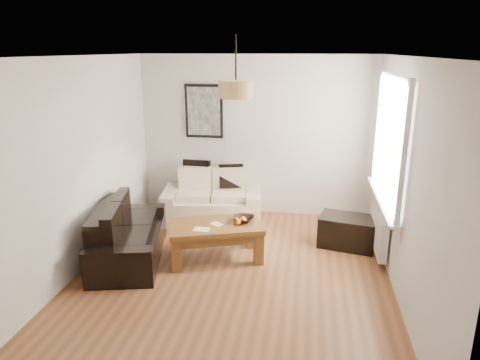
% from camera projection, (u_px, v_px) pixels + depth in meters
% --- Properties ---
extents(floor, '(4.50, 4.50, 0.00)m').
position_uv_depth(floor, '(232.00, 275.00, 5.36)').
color(floor, brown).
rests_on(floor, ground).
extents(ceiling, '(3.80, 4.50, 0.00)m').
position_uv_depth(ceiling, '(231.00, 56.00, 4.61)').
color(ceiling, white).
rests_on(ceiling, floor).
extents(wall_back, '(3.80, 0.04, 2.60)m').
position_uv_depth(wall_back, '(256.00, 137.00, 7.11)').
color(wall_back, silver).
rests_on(wall_back, floor).
extents(wall_front, '(3.80, 0.04, 2.60)m').
position_uv_depth(wall_front, '(172.00, 267.00, 2.85)').
color(wall_front, silver).
rests_on(wall_front, floor).
extents(wall_left, '(0.04, 4.50, 2.60)m').
position_uv_depth(wall_left, '(77.00, 167.00, 5.27)').
color(wall_left, silver).
rests_on(wall_left, floor).
extents(wall_right, '(0.04, 4.50, 2.60)m').
position_uv_depth(wall_right, '(405.00, 182.00, 4.70)').
color(wall_right, silver).
rests_on(wall_right, floor).
extents(window_bay, '(0.14, 1.90, 1.60)m').
position_uv_depth(window_bay, '(391.00, 140.00, 5.37)').
color(window_bay, white).
rests_on(window_bay, wall_right).
extents(radiator, '(0.10, 0.90, 0.52)m').
position_uv_depth(radiator, '(379.00, 231.00, 5.73)').
color(radiator, white).
rests_on(radiator, wall_right).
extents(poster, '(0.62, 0.04, 0.87)m').
position_uv_depth(poster, '(204.00, 111.00, 7.09)').
color(poster, black).
rests_on(poster, wall_back).
extents(pendant_shade, '(0.40, 0.40, 0.20)m').
position_uv_depth(pendant_shade, '(236.00, 89.00, 5.00)').
color(pendant_shade, tan).
rests_on(pendant_shade, ceiling).
extents(loveseat_cream, '(1.66, 1.06, 0.78)m').
position_uv_depth(loveseat_cream, '(212.00, 197.00, 7.02)').
color(loveseat_cream, beige).
rests_on(loveseat_cream, floor).
extents(sofa_leather, '(1.16, 1.79, 0.71)m').
position_uv_depth(sofa_leather, '(129.00, 233.00, 5.72)').
color(sofa_leather, black).
rests_on(sofa_leather, floor).
extents(coffee_table, '(1.35, 1.01, 0.49)m').
position_uv_depth(coffee_table, '(216.00, 241.00, 5.73)').
color(coffee_table, brown).
rests_on(coffee_table, floor).
extents(ottoman, '(0.85, 0.64, 0.43)m').
position_uv_depth(ottoman, '(347.00, 231.00, 6.11)').
color(ottoman, black).
rests_on(ottoman, floor).
extents(cushion_left, '(0.44, 0.16, 0.44)m').
position_uv_depth(cushion_left, '(196.00, 173.00, 7.15)').
color(cushion_left, black).
rests_on(cushion_left, loveseat_cream).
extents(cushion_right, '(0.41, 0.22, 0.39)m').
position_uv_depth(cushion_right, '(231.00, 176.00, 7.07)').
color(cushion_right, black).
rests_on(cushion_right, loveseat_cream).
extents(fruit_bowl, '(0.30, 0.30, 0.07)m').
position_uv_depth(fruit_bowl, '(244.00, 219.00, 5.73)').
color(fruit_bowl, black).
rests_on(fruit_bowl, coffee_table).
extents(orange_a, '(0.08, 0.08, 0.07)m').
position_uv_depth(orange_a, '(238.00, 222.00, 5.62)').
color(orange_a, '#F55514').
rests_on(orange_a, fruit_bowl).
extents(orange_b, '(0.09, 0.09, 0.08)m').
position_uv_depth(orange_b, '(243.00, 220.00, 5.70)').
color(orange_b, orange).
rests_on(orange_b, fruit_bowl).
extents(orange_c, '(0.07, 0.07, 0.06)m').
position_uv_depth(orange_c, '(236.00, 220.00, 5.70)').
color(orange_c, orange).
rests_on(orange_c, fruit_bowl).
extents(papers, '(0.21, 0.15, 0.01)m').
position_uv_depth(papers, '(202.00, 229.00, 5.48)').
color(papers, silver).
rests_on(papers, coffee_table).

